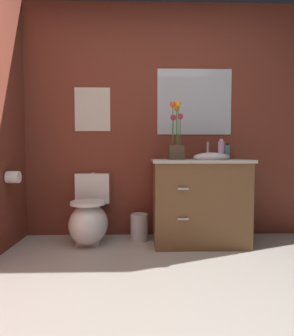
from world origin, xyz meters
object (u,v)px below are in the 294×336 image
Objects in this scene: soap_bottle at (221,150)px; trash_bin at (139,227)px; wall_poster at (93,109)px; toilet at (89,219)px; vanity_cabinet at (199,200)px; lotion_bottle at (227,152)px; wall_mirror at (194,102)px; flower_vase at (176,142)px; toilet_paper_roll at (13,177)px.

soap_bottle is 1.14m from trash_bin.
trash_bin is at bearing -21.02° from wall_poster.
wall_poster is at bearing 90.00° from toilet.
soap_bottle is (0.21, -0.02, 0.50)m from vanity_cabinet.
lotion_bottle is 0.65m from wall_mirror.
lotion_bottle is (0.10, 0.14, -0.02)m from soap_bottle.
flower_vase is 0.95m from trash_bin.
soap_bottle is at bearing -2.04° from toilet.
wall_poster is at bearing 180.00° from wall_mirror.
toilet_paper_roll is (-1.16, -0.27, 0.54)m from trash_bin.
trash_bin is at bearing 171.38° from soap_bottle.
wall_poster is at bearing 35.27° from toilet_paper_roll.
toilet is 3.43× the size of soap_bottle.
soap_bottle is (1.31, -0.05, 0.69)m from toilet.
trash_bin is at bearing -162.16° from wall_mirror.
toilet is 1.48m from soap_bottle.
soap_bottle reaches higher than trash_bin.
toilet is at bearing -176.41° from lotion_bottle.
wall_mirror is at bearing 17.84° from trash_bin.
vanity_cabinet is at bearing -14.98° from wall_poster.
soap_bottle is at bearing 4.37° from toilet_paper_roll.
lotion_bottle is (0.31, 0.11, 0.48)m from vanity_cabinet.
vanity_cabinet is 1.78m from toilet_paper_roll.
soap_bottle reaches higher than vanity_cabinet.
wall_mirror reaches higher than lotion_bottle.
vanity_cabinet is 5.05× the size of soap_bottle.
vanity_cabinet is 1.47m from wall_poster.
vanity_cabinet reaches higher than trash_bin.
toilet is 4.17× the size of lotion_bottle.
flower_vase reaches higher than vanity_cabinet.
toilet is 1.56m from lotion_bottle.
flower_vase is 0.70× the size of wall_mirror.
trash_bin is 1.31m from toilet_paper_roll.
flower_vase is at bearing -4.77° from toilet.
toilet is at bearing -166.28° from wall_mirror.
trash_bin is (-0.60, 0.10, -0.29)m from vanity_cabinet.
wall_poster reaches higher than soap_bottle.
lotion_bottle reaches higher than toilet.
wall_mirror is 1.97m from toilet_paper_roll.
toilet is at bearing -171.40° from trash_bin.
toilet_paper_roll is at bearing -175.29° from flower_vase.
soap_bottle is 0.74× the size of trash_bin.
soap_bottle is 0.64m from wall_mirror.
soap_bottle is at bearing -5.57° from vanity_cabinet.
toilet is 0.52m from trash_bin.
wall_mirror reaches higher than toilet_paper_roll.
trash_bin is (0.50, 0.08, -0.11)m from toilet.
soap_bottle is 1.83× the size of toilet_paper_roll.
trash_bin is (-0.91, -0.01, -0.77)m from lotion_bottle.
toilet is 1.65m from wall_mirror.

